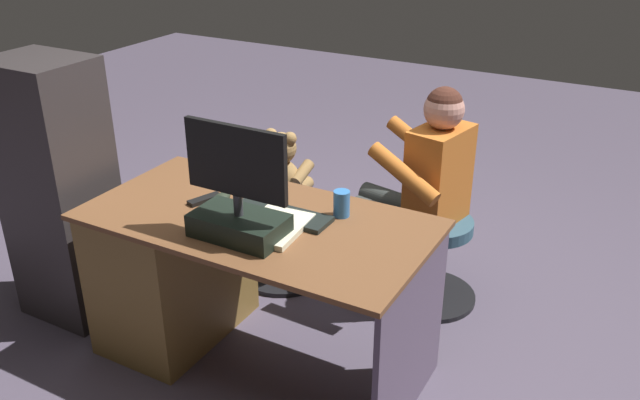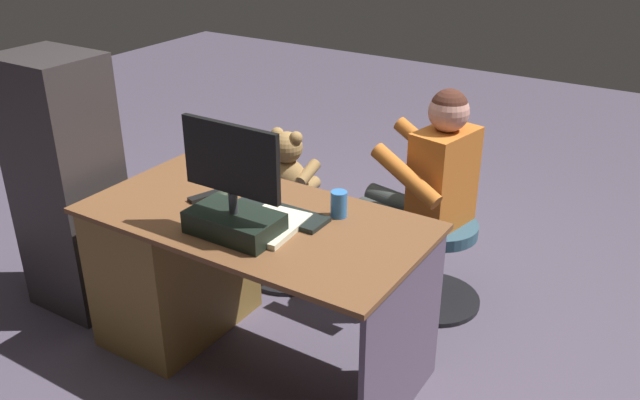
% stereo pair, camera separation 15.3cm
% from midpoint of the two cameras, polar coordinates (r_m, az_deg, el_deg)
% --- Properties ---
extents(ground_plane, '(10.00, 10.00, 0.00)m').
position_cam_midpoint_polar(ground_plane, '(3.40, -2.53, -9.76)').
color(ground_plane, '#504658').
extents(desk, '(1.43, 0.74, 0.72)m').
position_cam_midpoint_polar(desk, '(3.13, -12.35, -5.44)').
color(desk, brown).
rests_on(desk, ground_plane).
extents(monitor, '(0.43, 0.21, 0.45)m').
position_cam_midpoint_polar(monitor, '(2.57, -8.63, -0.46)').
color(monitor, black).
rests_on(monitor, desk).
extents(keyboard, '(0.42, 0.14, 0.02)m').
position_cam_midpoint_polar(keyboard, '(2.75, -4.90, -1.22)').
color(keyboard, black).
rests_on(keyboard, desk).
extents(computer_mouse, '(0.06, 0.10, 0.04)m').
position_cam_midpoint_polar(computer_mouse, '(2.90, -9.82, 0.17)').
color(computer_mouse, '#252E21').
rests_on(computer_mouse, desk).
extents(cup, '(0.07, 0.07, 0.11)m').
position_cam_midpoint_polar(cup, '(2.72, 0.23, -0.33)').
color(cup, '#3372BF').
rests_on(cup, desk).
extents(tv_remote, '(0.09, 0.16, 0.02)m').
position_cam_midpoint_polar(tv_remote, '(2.92, -11.22, 0.04)').
color(tv_remote, black).
rests_on(tv_remote, desk).
extents(notebook_binder, '(0.24, 0.32, 0.02)m').
position_cam_midpoint_polar(notebook_binder, '(2.65, -5.51, -2.31)').
color(notebook_binder, beige).
rests_on(notebook_binder, desk).
extents(office_chair_teddy, '(0.51, 0.51, 0.45)m').
position_cam_midpoint_polar(office_chair_teddy, '(3.62, -4.37, -2.69)').
color(office_chair_teddy, black).
rests_on(office_chair_teddy, ground_plane).
extents(teddy_bear, '(0.27, 0.27, 0.38)m').
position_cam_midpoint_polar(teddy_bear, '(3.47, -4.45, 2.68)').
color(teddy_bear, olive).
rests_on(teddy_bear, office_chair_teddy).
extents(visitor_chair, '(0.48, 0.48, 0.45)m').
position_cam_midpoint_polar(visitor_chair, '(3.43, 8.20, -4.55)').
color(visitor_chair, black).
rests_on(visitor_chair, ground_plane).
extents(person, '(0.60, 0.54, 1.12)m').
position_cam_midpoint_polar(person, '(3.26, 6.96, 1.77)').
color(person, '#C46725').
rests_on(person, ground_plane).
extents(equipment_rack, '(0.44, 0.36, 1.27)m').
position_cam_midpoint_polar(equipment_rack, '(3.41, -22.38, 0.56)').
color(equipment_rack, '#302B2B').
rests_on(equipment_rack, ground_plane).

